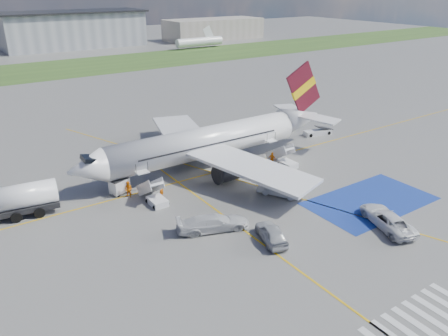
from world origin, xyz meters
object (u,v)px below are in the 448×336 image
(airliner, at_px, (214,140))
(fuel_tanker, at_px, (6,206))
(gpu_cart, at_px, (120,187))
(car_silver_a, at_px, (271,233))
(belt_loader, at_px, (318,132))
(van_white_b, at_px, (213,220))
(van_white_a, at_px, (387,217))
(car_silver_b, at_px, (280,188))

(airliner, relative_size, fuel_tanker, 3.62)
(gpu_cart, xyz_separation_m, car_silver_a, (7.79, -17.14, 0.01))
(airliner, bearing_deg, gpu_cart, -176.12)
(car_silver_a, bearing_deg, airliner, -88.69)
(airliner, bearing_deg, belt_loader, 3.63)
(car_silver_a, relative_size, van_white_b, 0.89)
(fuel_tanker, bearing_deg, belt_loader, 9.16)
(belt_loader, distance_m, car_silver_a, 31.96)
(fuel_tanker, distance_m, car_silver_a, 26.35)
(van_white_a, distance_m, van_white_b, 16.87)
(belt_loader, xyz_separation_m, van_white_a, (-14.47, -23.55, 0.65))
(gpu_cart, distance_m, car_silver_b, 17.96)
(fuel_tanker, height_order, belt_loader, fuel_tanker)
(airliner, distance_m, fuel_tanker, 24.81)
(van_white_a, bearing_deg, belt_loader, -102.82)
(airliner, distance_m, van_white_a, 23.08)
(belt_loader, height_order, van_white_b, van_white_b)
(belt_loader, xyz_separation_m, car_silver_a, (-25.46, -19.31, 0.45))
(fuel_tanker, bearing_deg, car_silver_b, -16.09)
(van_white_b, bearing_deg, car_silver_a, -124.10)
(van_white_a, bearing_deg, airliner, -57.38)
(fuel_tanker, distance_m, belt_loader, 44.74)
(car_silver_b, bearing_deg, van_white_a, 82.53)
(airliner, distance_m, car_silver_b, 11.76)
(car_silver_a, distance_m, car_silver_b, 9.49)
(airliner, xyz_separation_m, belt_loader, (19.97, 1.27, -3.04))
(airliner, distance_m, gpu_cart, 13.56)
(car_silver_a, bearing_deg, belt_loader, -124.59)
(fuel_tanker, height_order, gpu_cart, fuel_tanker)
(gpu_cart, bearing_deg, airliner, -16.08)
(airliner, relative_size, van_white_b, 7.00)
(fuel_tanker, relative_size, car_silver_a, 2.17)
(gpu_cart, height_order, van_white_b, van_white_b)
(gpu_cart, relative_size, van_white_b, 0.46)
(van_white_a, bearing_deg, fuel_tanker, -17.57)
(fuel_tanker, bearing_deg, van_white_a, -28.86)
(airliner, bearing_deg, van_white_a, -76.14)
(airliner, bearing_deg, car_silver_b, -83.53)
(fuel_tanker, xyz_separation_m, car_silver_a, (19.24, -17.99, -0.62))
(car_silver_b, height_order, van_white_b, van_white_b)
(car_silver_a, distance_m, van_white_b, 5.71)
(van_white_b, bearing_deg, airliner, -13.89)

